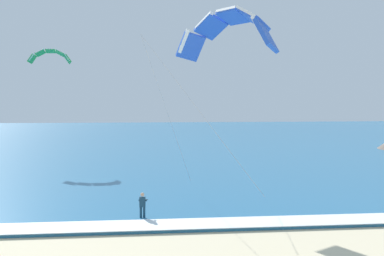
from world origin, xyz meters
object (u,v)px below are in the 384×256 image
kite_distant (50,55)px  kitesurfer (142,205)px  kite_primary (228,29)px  surfboard (143,220)px

kite_distant → kitesurfer: bearing=-69.2°
kitesurfer → kite_primary: 12.93m
surfboard → kite_primary: bearing=32.4°
kitesurfer → surfboard: bearing=-98.2°
kitesurfer → kite_distant: size_ratio=0.34×
kite_primary → kite_distant: 28.56m
surfboard → kite_primary: (5.79, 3.67, 11.89)m
surfboard → kite_distant: (-10.32, 27.24, 12.25)m
kite_primary → kitesurfer: bearing=-147.7°
surfboard → kite_distant: kite_distant is taller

